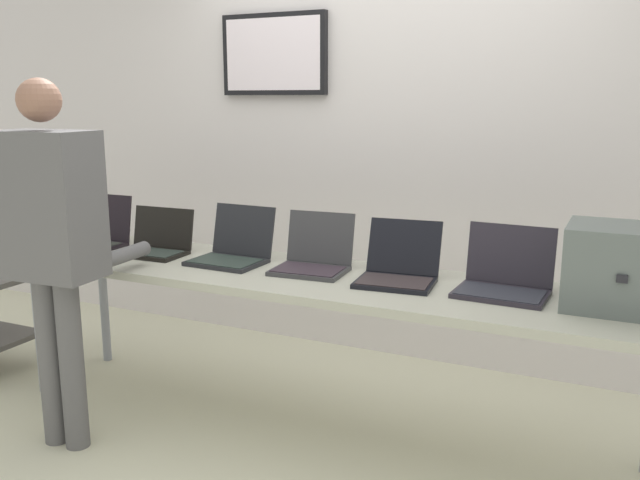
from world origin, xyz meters
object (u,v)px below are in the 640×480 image
(workbench, at_px, (308,284))
(laptop_station_4, at_px, (399,269))
(equipment_box, at_px, (623,268))
(laptop_station_1, at_px, (155,243))
(laptop_station_2, at_px, (233,250))
(laptop_station_0, at_px, (95,235))
(laptop_station_3, at_px, (313,258))
(laptop_station_5, at_px, (505,278))
(person, at_px, (52,231))

(workbench, height_order, laptop_station_4, laptop_station_4)
(equipment_box, bearing_deg, laptop_station_4, 179.38)
(laptop_station_1, height_order, laptop_station_2, laptop_station_2)
(laptop_station_0, relative_size, laptop_station_3, 0.95)
(laptop_station_1, height_order, laptop_station_3, laptop_station_3)
(equipment_box, bearing_deg, laptop_station_0, 179.88)
(laptop_station_1, bearing_deg, laptop_station_0, 178.22)
(laptop_station_2, bearing_deg, laptop_station_5, 0.70)
(laptop_station_2, bearing_deg, workbench, -7.27)
(laptop_station_0, height_order, laptop_station_1, laptop_station_0)
(equipment_box, height_order, laptop_station_4, equipment_box)
(equipment_box, height_order, laptop_station_2, equipment_box)
(laptop_station_4, xyz_separation_m, laptop_station_5, (0.47, 0.02, 0.00))
(laptop_station_2, height_order, laptop_station_3, laptop_station_2)
(laptop_station_3, bearing_deg, laptop_station_5, -0.26)
(equipment_box, height_order, laptop_station_1, equipment_box)
(laptop_station_0, xyz_separation_m, laptop_station_2, (0.91, 0.00, -0.00))
(laptop_station_2, bearing_deg, laptop_station_3, 2.66)
(laptop_station_0, bearing_deg, workbench, -2.27)
(equipment_box, distance_m, laptop_station_1, 2.28)
(laptop_station_2, height_order, person, person)
(laptop_station_1, bearing_deg, laptop_station_4, 0.75)
(laptop_station_0, bearing_deg, equipment_box, -0.12)
(laptop_station_3, relative_size, laptop_station_5, 0.93)
(laptop_station_0, bearing_deg, person, -59.45)
(laptop_station_3, distance_m, person, 1.19)
(laptop_station_4, distance_m, laptop_station_5, 0.47)
(laptop_station_1, distance_m, laptop_station_4, 1.36)
(laptop_station_0, bearing_deg, laptop_station_1, -1.78)
(workbench, xyz_separation_m, laptop_station_4, (0.43, 0.06, 0.11))
(workbench, distance_m, laptop_station_4, 0.45)
(laptop_station_0, bearing_deg, laptop_station_2, 0.23)
(laptop_station_2, bearing_deg, person, -126.76)
(laptop_station_4, bearing_deg, person, -153.90)
(workbench, height_order, laptop_station_5, laptop_station_5)
(laptop_station_4, xyz_separation_m, person, (-1.39, -0.68, 0.18))
(laptop_station_1, bearing_deg, laptop_station_5, 1.04)
(person, bearing_deg, laptop_station_5, 20.54)
(equipment_box, xyz_separation_m, laptop_station_5, (-0.45, 0.03, -0.10))
(workbench, height_order, person, person)
(laptop_station_0, relative_size, laptop_station_1, 0.90)
(laptop_station_4, height_order, person, person)
(laptop_station_0, height_order, person, person)
(equipment_box, relative_size, laptop_station_4, 1.12)
(workbench, relative_size, laptop_station_5, 8.35)
(workbench, relative_size, laptop_station_1, 8.48)
(laptop_station_4, distance_m, person, 1.55)
(equipment_box, relative_size, laptop_station_2, 1.16)
(laptop_station_2, relative_size, person, 0.22)
(workbench, distance_m, laptop_station_3, 0.14)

